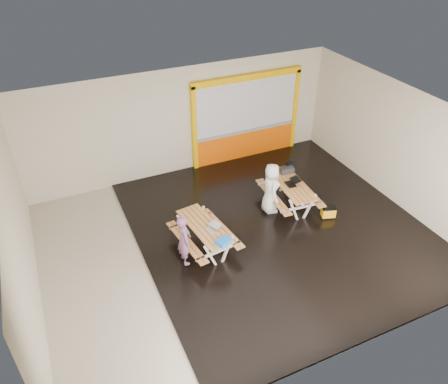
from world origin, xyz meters
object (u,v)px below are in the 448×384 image
blue_pouch (224,241)px  laptop_left (213,228)px  picnic_table_right (290,189)px  dark_case (268,204)px  backpack (291,167)px  person_left (184,240)px  person_right (271,188)px  picnic_table_left (204,231)px  toolbox (287,170)px  laptop_right (292,183)px  fluke_bag (328,212)px

blue_pouch → laptop_left: bearing=93.2°
picnic_table_right → dark_case: picnic_table_right is taller
dark_case → laptop_left: bearing=-153.8°
backpack → dark_case: bearing=-147.6°
person_left → person_right: size_ratio=0.90×
blue_pouch → backpack: (3.41, 2.44, -0.10)m
person_left → blue_pouch: (0.84, -0.47, 0.02)m
dark_case → picnic_table_left: bearing=-159.9°
picnic_table_left → dark_case: picnic_table_left is taller
blue_pouch → dark_case: blue_pouch is taller
person_right → person_left: bearing=122.0°
person_right → toolbox: person_right is taller
backpack → picnic_table_left: bearing=-155.5°
person_right → blue_pouch: (-2.15, -1.51, -0.01)m
picnic_table_right → person_right: size_ratio=1.33×
person_right → picnic_table_left: bearing=119.7°
person_right → dark_case: (0.06, 0.17, -0.68)m
picnic_table_left → backpack: (3.59, 1.64, 0.12)m
toolbox → picnic_table_left: bearing=-158.2°
picnic_table_right → picnic_table_left: bearing=-166.6°
person_left → backpack: 4.69m
laptop_right → laptop_left: bearing=-162.4°
blue_pouch → picnic_table_left: bearing=102.5°
picnic_table_right → fluke_bag: size_ratio=4.45×
picnic_table_right → blue_pouch: blue_pouch is taller
person_right → picnic_table_right: bearing=-76.7°
person_left → dark_case: size_ratio=3.31×
person_right → laptop_left: bearing=125.9°
backpack → dark_case: size_ratio=1.23×
picnic_table_left → laptop_left: (0.15, -0.23, 0.22)m
laptop_right → dark_case: size_ratio=1.03×
person_right → laptop_left: size_ratio=3.73×
toolbox → backpack: size_ratio=0.83×
blue_pouch → person_left: bearing=150.9°
picnic_table_left → picnic_table_right: size_ratio=1.00×
dark_case → toolbox: bearing=26.6°
picnic_table_left → person_right: size_ratio=1.33×
laptop_right → fluke_bag: laptop_right is taller
picnic_table_left → blue_pouch: 0.86m
picnic_table_left → laptop_right: (3.02, 0.68, 0.25)m
toolbox → dark_case: size_ratio=1.02×
backpack → dark_case: 1.53m
person_left → person_right: 3.17m
person_left → dark_case: 3.35m
toolbox → dark_case: toolbox is taller
picnic_table_right → toolbox: 0.67m
picnic_table_left → backpack: 3.95m
picnic_table_left → backpack: size_ratio=3.97×
dark_case → fluke_bag: 1.73m
laptop_left → dark_case: bearing=26.2°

